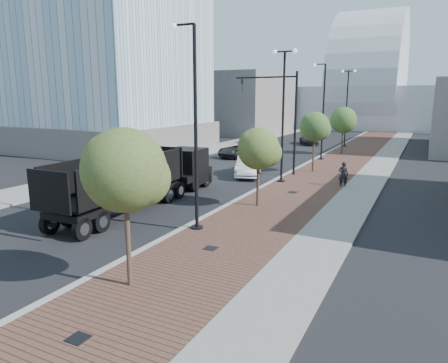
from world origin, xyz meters
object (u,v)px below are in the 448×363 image
at_px(dark_car_mid, 240,150).
at_px(pedestrian, 343,175).
at_px(white_sedan, 249,166).
at_px(dump_truck, 159,178).

bearing_deg(dark_car_mid, pedestrian, -28.04).
relative_size(white_sedan, dark_car_mid, 0.91).
relative_size(dump_truck, dark_car_mid, 2.46).
bearing_deg(pedestrian, dump_truck, 38.24).
bearing_deg(white_sedan, dump_truck, -119.69).
bearing_deg(pedestrian, dark_car_mid, -42.82).
bearing_deg(white_sedan, dark_car_mid, 99.85).
xyz_separation_m(white_sedan, pedestrian, (7.47, -1.10, 0.09)).
distance_m(white_sedan, dark_car_mid, 10.34).
distance_m(dark_car_mid, pedestrian, 16.04).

